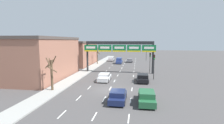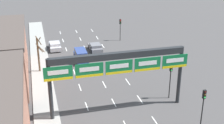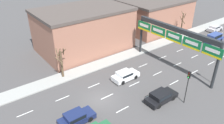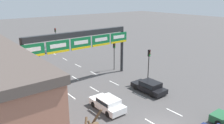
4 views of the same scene
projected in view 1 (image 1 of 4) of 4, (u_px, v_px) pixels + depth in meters
name	position (u px, v px, depth m)	size (l,w,h in m)	color
ground_plane	(109.00, 90.00, 25.68)	(220.00, 220.00, 0.00)	#474444
sidewalk_left	(58.00, 88.00, 26.81)	(2.80, 110.00, 0.15)	#999993
lane_dashes	(119.00, 73.00, 38.94)	(6.72, 67.00, 0.01)	white
sign_gantry	(119.00, 47.00, 38.85)	(15.93, 0.70, 7.12)	#232628
building_near	(37.00, 57.00, 34.00)	(11.37, 17.08, 7.97)	#9E6651
building_far	(72.00, 53.00, 53.23)	(12.01, 16.01, 7.06)	#9E6651
car_black	(143.00, 78.00, 30.84)	(1.98, 4.57, 1.41)	black
car_white	(104.00, 77.00, 31.47)	(1.94, 4.26, 1.40)	silver
car_navy	(118.00, 96.00, 20.72)	(1.89, 4.22, 1.41)	#19234C
car_green	(147.00, 97.00, 20.27)	(1.91, 4.78, 1.49)	#235B38
car_silver	(111.00, 59.00, 62.05)	(1.90, 3.95, 1.35)	#B7B7BC
suv_blue	(119.00, 60.00, 55.30)	(1.81, 4.51, 1.83)	navy
car_grey	(130.00, 60.00, 58.71)	(1.90, 3.92, 1.28)	slate
traffic_light_near_gantry	(154.00, 62.00, 32.36)	(0.30, 0.35, 4.68)	black
traffic_light_mid_block	(150.00, 58.00, 39.46)	(0.30, 0.35, 4.52)	black
traffic_light_far_end	(146.00, 53.00, 61.82)	(0.30, 0.35, 4.12)	black
tree_bare_closest	(97.00, 55.00, 53.31)	(1.22, 1.57, 5.53)	brown
tree_bare_second	(51.00, 72.00, 24.98)	(1.96, 1.96, 4.97)	brown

